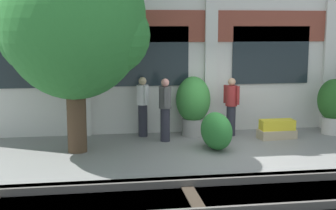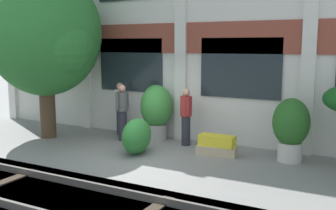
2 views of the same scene
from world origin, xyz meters
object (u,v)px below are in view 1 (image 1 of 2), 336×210
Objects in this scene: potted_plant_glazed_jar at (193,103)px; resident_watching_tracks at (143,105)px; broadleaf_tree at (73,23)px; potted_plant_square_trough at (277,130)px; resident_by_doorway at (231,105)px; potted_plant_stone_basin at (333,104)px; resident_near_plants at (165,108)px; topiary_hedge at (216,131)px.

resident_watching_tracks is at bearing 174.57° from potted_plant_glazed_jar.
broadleaf_tree is 4.78× the size of potted_plant_square_trough.
broadleaf_tree is 3.21m from resident_watching_tracks.
potted_plant_glazed_jar reaches higher than resident_by_doorway.
broadleaf_tree is 3.25× the size of potted_plant_stone_basin.
topiary_hedge is at bearing -32.76° from resident_near_plants.
potted_plant_square_trough is at bearing 5.93° from broadleaf_tree.
resident_by_doorway is 0.98× the size of resident_watching_tracks.
resident_watching_tracks is at bearing 174.66° from potted_plant_stone_basin.
topiary_hedge is (1.16, -1.03, -0.45)m from resident_near_plants.
topiary_hedge reaches higher than potted_plant_square_trough.
topiary_hedge is at bearing 21.40° from resident_by_doorway.
topiary_hedge is (-3.78, -1.19, -0.41)m from potted_plant_stone_basin.
broadleaf_tree is 3.31m from resident_near_plants.
potted_plant_square_trough is 2.15m from topiary_hedge.
resident_near_plants is (-1.96, -0.38, 0.03)m from resident_by_doorway.
resident_by_doorway reaches higher than topiary_hedge.
potted_plant_glazed_jar reaches higher than topiary_hedge.
resident_near_plants is at bearing -28.27° from resident_by_doorway.
resident_watching_tracks is at bearing 135.03° from topiary_hedge.
potted_plant_square_trough is at bearing -169.56° from potted_plant_stone_basin.
potted_plant_glazed_jar is at bearing 40.12° from resident_near_plants.
resident_near_plants is at bearing 176.81° from potted_plant_square_trough.
potted_plant_glazed_jar is 1.43m from resident_watching_tracks.
broadleaf_tree is at bearing 22.01° from resident_watching_tracks.
potted_plant_square_trough is (-1.82, -0.33, -0.63)m from potted_plant_stone_basin.
broadleaf_tree is at bearing -24.58° from resident_by_doorway.
resident_watching_tracks is at bearing 167.00° from potted_plant_square_trough.
potted_plant_stone_basin is 1.34× the size of topiary_hedge.
potted_plant_stone_basin reaches higher than potted_plant_square_trough.
potted_plant_glazed_jar is (-4.06, 0.38, 0.06)m from potted_plant_stone_basin.
potted_plant_stone_basin is at bearing 7.07° from broadleaf_tree.
potted_plant_stone_basin is 0.93× the size of resident_near_plants.
potted_plant_square_trough is 1.44m from resident_by_doorway.
resident_by_doorway is 0.97× the size of resident_near_plants.
resident_watching_tracks is (-1.43, 0.14, -0.04)m from potted_plant_glazed_jar.
topiary_hedge is (3.49, -0.29, -2.69)m from broadleaf_tree.
potted_plant_square_trough is at bearing 150.57° from resident_watching_tracks.
potted_plant_square_trough is 0.63× the size of resident_near_plants.
resident_watching_tracks is (-3.67, 0.85, 0.66)m from potted_plant_square_trough.
resident_watching_tracks reaches higher than potted_plant_stone_basin.
broadleaf_tree is at bearing -153.55° from resident_near_plants.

